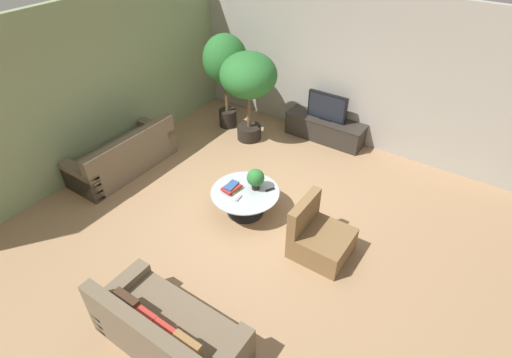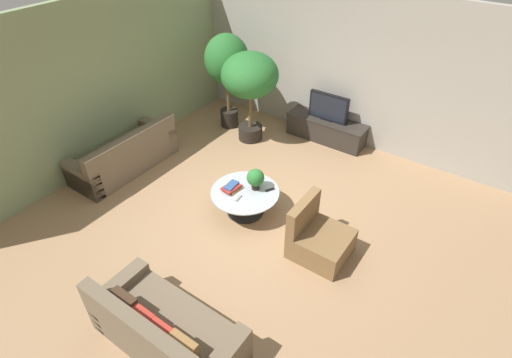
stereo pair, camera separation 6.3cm
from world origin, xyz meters
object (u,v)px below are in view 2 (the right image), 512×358
object	(u,v)px
television	(329,107)
coffee_table	(245,198)
potted_palm_tall	(227,63)
potted_palm_corner	(250,79)
armchair_wicker	(318,239)
couch_by_wall	(125,156)
media_console	(326,129)
potted_plant_tabletop	(256,178)
couch_near_entry	(165,331)

from	to	relation	value
television	coffee_table	distance (m)	2.87
coffee_table	potted_palm_tall	xyz separation A→B (m)	(-2.02, 2.16, 1.14)
television	potted_palm_corner	size ratio (longest dim) A/B	0.45
television	armchair_wicker	bearing A→B (deg)	-65.04
television	potted_palm_tall	size ratio (longest dim) A/B	0.41
couch_by_wall	potted_palm_corner	size ratio (longest dim) A/B	1.08
media_console	television	world-z (taller)	television
couch_by_wall	potted_palm_tall	world-z (taller)	potted_palm_tall
couch_by_wall	potted_plant_tabletop	distance (m)	2.75
media_console	couch_near_entry	size ratio (longest dim) A/B	0.92
television	media_console	bearing A→B (deg)	90.00
media_console	potted_plant_tabletop	size ratio (longest dim) A/B	4.59
couch_near_entry	potted_palm_corner	world-z (taller)	potted_palm_corner
couch_by_wall	couch_near_entry	xyz separation A→B (m)	(3.24, -2.18, 0.01)
potted_palm_tall	couch_near_entry	bearing A→B (deg)	-60.02
media_console	coffee_table	world-z (taller)	media_console
couch_near_entry	potted_plant_tabletop	world-z (taller)	couch_near_entry
couch_near_entry	armchair_wicker	distance (m)	2.47
media_console	armchair_wicker	distance (m)	3.26
couch_by_wall	potted_palm_corner	distance (m)	2.81
couch_near_entry	media_console	bearing A→B (deg)	-83.36
television	coffee_table	bearing A→B (deg)	-90.68
media_console	couch_by_wall	bearing A→B (deg)	-129.97
armchair_wicker	media_console	bearing A→B (deg)	24.95
potted_plant_tabletop	armchair_wicker	bearing A→B (deg)	-11.96
coffee_table	armchair_wicker	xyz separation A→B (m)	(1.41, -0.11, -0.03)
couch_by_wall	couch_near_entry	bearing A→B (deg)	56.12
television	potted_palm_corner	bearing A→B (deg)	-146.99
potted_palm_tall	television	bearing A→B (deg)	18.27
couch_by_wall	media_console	bearing A→B (deg)	140.03
television	couch_by_wall	size ratio (longest dim) A/B	0.42
potted_palm_corner	potted_plant_tabletop	size ratio (longest dim) A/B	5.07
media_console	coffee_table	bearing A→B (deg)	-90.68
potted_plant_tabletop	television	bearing A→B (deg)	91.30
couch_near_entry	potted_plant_tabletop	size ratio (longest dim) A/B	5.00
couch_by_wall	potted_palm_corner	bearing A→B (deg)	150.35
media_console	armchair_wicker	xyz separation A→B (m)	(1.37, -2.95, 0.02)
media_console	television	bearing A→B (deg)	-90.00
media_console	potted_palm_tall	size ratio (longest dim) A/B	0.83
couch_near_entry	potted_palm_corner	bearing A→B (deg)	-66.22
coffee_table	potted_palm_corner	size ratio (longest dim) A/B	0.60
coffee_table	couch_near_entry	xyz separation A→B (m)	(0.65, -2.47, -0.02)
potted_palm_tall	coffee_table	bearing A→B (deg)	-46.92
media_console	armchair_wicker	size ratio (longest dim) A/B	1.96
coffee_table	couch_near_entry	size ratio (longest dim) A/B	0.61
media_console	television	xyz separation A→B (m)	(-0.00, -0.00, 0.51)
couch_by_wall	armchair_wicker	bearing A→B (deg)	92.56
potted_palm_corner	couch_by_wall	bearing A→B (deg)	-119.65
potted_palm_tall	armchair_wicker	bearing A→B (deg)	-33.57
armchair_wicker	couch_near_entry	bearing A→B (deg)	162.21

